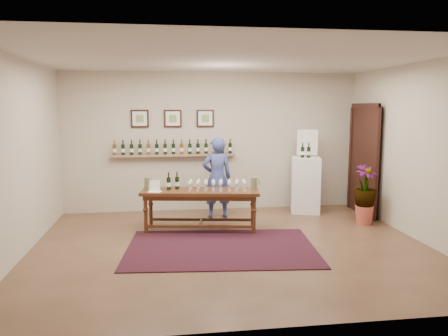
{
  "coord_description": "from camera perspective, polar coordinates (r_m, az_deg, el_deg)",
  "views": [
    {
      "loc": [
        -0.99,
        -6.34,
        2.12
      ],
      "look_at": [
        0.0,
        0.8,
        1.1
      ],
      "focal_mm": 35.0,
      "sensor_mm": 36.0,
      "label": 1
    }
  ],
  "objects": [
    {
      "name": "pedestal_bottles",
      "position": [
        8.79,
        10.61,
        2.25
      ],
      "size": [
        0.29,
        0.15,
        0.28
      ],
      "primitive_type": null,
      "rotation": [
        0.0,
        0.0,
        -0.26
      ],
      "color": "black",
      "rests_on": "display_pedestal"
    },
    {
      "name": "potted_plant",
      "position": [
        8.24,
        17.93,
        -3.34
      ],
      "size": [
        0.61,
        0.61,
        0.94
      ],
      "rotation": [
        0.0,
        0.0,
        0.28
      ],
      "color": "#B64F3C",
      "rests_on": "ground"
    },
    {
      "name": "room_shell",
      "position": [
        8.82,
        12.75,
        1.34
      ],
      "size": [
        6.0,
        6.0,
        6.0
      ],
      "color": "beige",
      "rests_on": "ground"
    },
    {
      "name": "pitcher_left",
      "position": [
        7.62,
        -9.95,
        -1.98
      ],
      "size": [
        0.16,
        0.16,
        0.21
      ],
      "primitive_type": null,
      "rotation": [
        0.0,
        0.0,
        -0.28
      ],
      "color": "#676B43",
      "rests_on": "tasting_table"
    },
    {
      "name": "info_sign",
      "position": [
        8.98,
        10.84,
        3.29
      ],
      "size": [
        0.4,
        0.13,
        0.57
      ],
      "primitive_type": "cube",
      "rotation": [
        0.0,
        0.0,
        -0.26
      ],
      "color": "white",
      "rests_on": "display_pedestal"
    },
    {
      "name": "menu_card",
      "position": [
        7.39,
        -9.05,
        -2.31
      ],
      "size": [
        0.24,
        0.2,
        0.19
      ],
      "primitive_type": "cube",
      "rotation": [
        0.0,
        0.0,
        -0.23
      ],
      "color": "white",
      "rests_on": "tasting_table"
    },
    {
      "name": "pitcher_right",
      "position": [
        7.54,
        3.93,
        -1.99
      ],
      "size": [
        0.16,
        0.16,
        0.2
      ],
      "primitive_type": null,
      "rotation": [
        0.0,
        0.0,
        -0.3
      ],
      "color": "#676B43",
      "rests_on": "tasting_table"
    },
    {
      "name": "person",
      "position": [
        8.3,
        -0.92,
        -1.28
      ],
      "size": [
        0.59,
        0.41,
        1.55
      ],
      "primitive_type": "imported",
      "rotation": [
        0.0,
        0.0,
        3.21
      ],
      "color": "#394787",
      "rests_on": "ground"
    },
    {
      "name": "display_pedestal",
      "position": [
        8.94,
        10.59,
        -2.16
      ],
      "size": [
        0.68,
        0.68,
        1.11
      ],
      "primitive_type": "cube",
      "rotation": [
        0.0,
        0.0,
        -0.26
      ],
      "color": "white",
      "rests_on": "ground"
    },
    {
      "name": "tasting_table",
      "position": [
        7.48,
        -3.08,
        -3.68
      ],
      "size": [
        2.07,
        0.94,
        0.71
      ],
      "rotation": [
        0.0,
        0.0,
        -0.16
      ],
      "color": "#452011",
      "rests_on": "ground"
    },
    {
      "name": "table_glasses",
      "position": [
        7.47,
        -0.88,
        -2.2
      ],
      "size": [
        1.26,
        0.46,
        0.17
      ],
      "primitive_type": null,
      "rotation": [
        0.0,
        0.0,
        -0.15
      ],
      "color": "white",
      "rests_on": "tasting_table"
    },
    {
      "name": "rug",
      "position": [
        6.67,
        -0.38,
        -10.4
      ],
      "size": [
        2.97,
        2.12,
        0.02
      ],
      "primitive_type": "cube",
      "rotation": [
        0.0,
        0.0,
        -0.09
      ],
      "color": "#4E140E",
      "rests_on": "ground"
    },
    {
      "name": "table_bottles",
      "position": [
        7.54,
        -6.69,
        -1.61
      ],
      "size": [
        0.33,
        0.25,
        0.31
      ],
      "primitive_type": null,
      "rotation": [
        0.0,
        0.0,
        -0.33
      ],
      "color": "black",
      "rests_on": "tasting_table"
    },
    {
      "name": "ground",
      "position": [
        6.76,
        0.95,
        -10.23
      ],
      "size": [
        6.0,
        6.0,
        0.0
      ],
      "primitive_type": "plane",
      "color": "#503623",
      "rests_on": "ground"
    }
  ]
}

